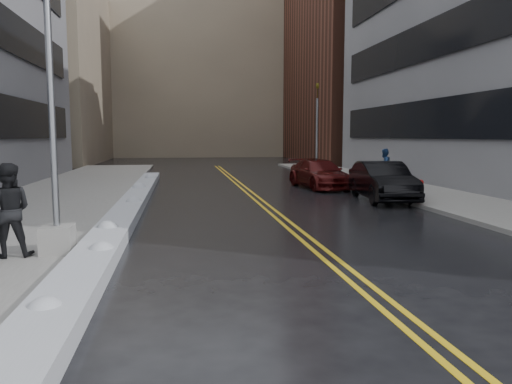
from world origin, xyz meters
name	(u,v)px	position (x,y,z in m)	size (l,w,h in m)	color
ground	(219,280)	(0.00, 0.00, 0.00)	(160.00, 160.00, 0.00)	black
sidewalk_west	(41,207)	(-5.75, 10.00, 0.07)	(5.50, 50.00, 0.15)	gray
sidewalk_east	(443,199)	(10.00, 10.00, 0.07)	(4.00, 50.00, 0.15)	gray
lane_line_left	(260,204)	(2.35, 10.00, 0.00)	(0.12, 50.00, 0.01)	gold
lane_line_right	(267,204)	(2.65, 10.00, 0.00)	(0.12, 50.00, 0.01)	gold
snow_ridge	(128,210)	(-2.45, 8.00, 0.17)	(0.90, 30.00, 0.34)	#B8BBC2
building_west_far	(27,71)	(-15.50, 44.00, 9.00)	(14.00, 22.00, 18.00)	gray
building_east_far	(369,26)	(19.00, 42.00, 14.00)	(14.00, 20.00, 28.00)	#562D21
building_far	(199,73)	(2.00, 60.00, 11.00)	(36.00, 16.00, 22.00)	gray
lamppost	(53,142)	(-3.30, 2.00, 2.53)	(0.65, 0.65, 7.62)	gray
fire_hydrant	(420,188)	(9.00, 10.00, 0.55)	(0.26, 0.26, 0.73)	maroon
traffic_signal	(317,125)	(8.50, 24.00, 3.40)	(0.16, 0.20, 6.00)	gray
pedestrian_b	(8,210)	(-4.21, 1.84, 1.13)	(0.95, 0.74, 1.95)	black
pedestrian_east	(384,165)	(10.44, 17.08, 1.04)	(0.87, 0.68, 1.79)	navy
car_black	(383,181)	(7.50, 10.31, 0.80)	(1.69, 4.86, 1.60)	black
car_maroon	(320,174)	(6.32, 15.54, 0.72)	(2.03, 4.98, 1.45)	#430B0A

